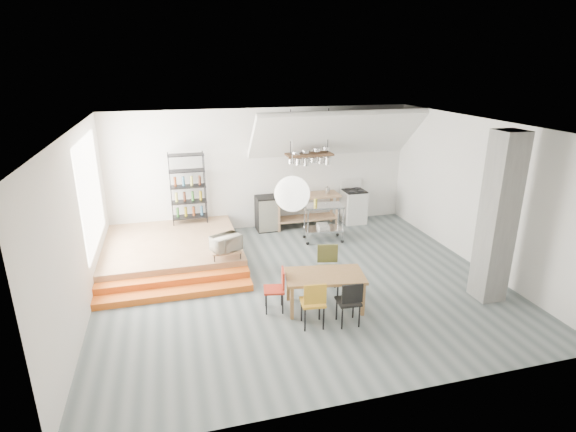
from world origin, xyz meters
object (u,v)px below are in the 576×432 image
object	(u,v)px
dining_table	(325,278)
mini_fridge	(266,213)
stove	(354,206)
rolling_cart	(323,218)

from	to	relation	value
dining_table	mini_fridge	bearing A→B (deg)	101.24
stove	rolling_cart	world-z (taller)	stove
mini_fridge	rolling_cart	bearing A→B (deg)	-43.54
stove	rolling_cart	bearing A→B (deg)	-139.30
stove	mini_fridge	world-z (taller)	stove
dining_table	rolling_cart	bearing A→B (deg)	80.41
stove	mini_fridge	size ratio (longest dim) A/B	1.27
stove	dining_table	xyz separation A→B (m)	(-2.36, -4.23, 0.12)
rolling_cart	mini_fridge	bearing A→B (deg)	142.91
dining_table	mini_fridge	size ratio (longest dim) A/B	1.64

